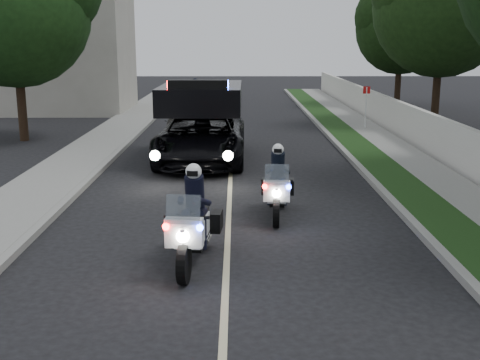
# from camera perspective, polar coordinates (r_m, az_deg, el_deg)

# --- Properties ---
(ground) EXTENTS (120.00, 120.00, 0.00)m
(ground) POSITION_cam_1_polar(r_m,az_deg,el_deg) (9.90, -1.42, -11.10)
(ground) COLOR black
(ground) RESTS_ON ground
(curb_right) EXTENTS (0.20, 60.00, 0.15)m
(curb_right) POSITION_cam_1_polar(r_m,az_deg,el_deg) (19.83, 11.06, 1.27)
(curb_right) COLOR gray
(curb_right) RESTS_ON ground
(grass_verge) EXTENTS (1.20, 60.00, 0.16)m
(grass_verge) POSITION_cam_1_polar(r_m,az_deg,el_deg) (19.98, 13.03, 1.27)
(grass_verge) COLOR #193814
(grass_verge) RESTS_ON ground
(sidewalk_right) EXTENTS (1.40, 60.00, 0.16)m
(sidewalk_right) POSITION_cam_1_polar(r_m,az_deg,el_deg) (20.32, 16.60, 1.26)
(sidewalk_right) COLOR gray
(sidewalk_right) RESTS_ON ground
(property_wall) EXTENTS (0.22, 60.00, 1.50)m
(property_wall) POSITION_cam_1_polar(r_m,az_deg,el_deg) (20.52, 19.40, 3.08)
(property_wall) COLOR beige
(property_wall) RESTS_ON ground
(curb_left) EXTENTS (0.20, 60.00, 0.15)m
(curb_left) POSITION_cam_1_polar(r_m,az_deg,el_deg) (19.91, -12.76, 1.24)
(curb_left) COLOR gray
(curb_left) RESTS_ON ground
(sidewalk_left) EXTENTS (2.00, 60.00, 0.16)m
(sidewalk_left) POSITION_cam_1_polar(r_m,az_deg,el_deg) (20.18, -15.81, 1.23)
(sidewalk_left) COLOR gray
(sidewalk_left) RESTS_ON ground
(building_far) EXTENTS (8.00, 6.00, 7.00)m
(building_far) POSITION_cam_1_polar(r_m,az_deg,el_deg) (36.49, -16.89, 11.68)
(building_far) COLOR #A8A396
(building_far) RESTS_ON ground
(lane_marking) EXTENTS (0.12, 50.00, 0.01)m
(lane_marking) POSITION_cam_1_polar(r_m,az_deg,el_deg) (19.46, -0.87, 1.08)
(lane_marking) COLOR #BFB78C
(lane_marking) RESTS_ON ground
(police_moto_left) EXTENTS (0.99, 2.27, 1.87)m
(police_moto_left) POSITION_cam_1_polar(r_m,az_deg,el_deg) (11.37, -4.37, -7.85)
(police_moto_left) COLOR white
(police_moto_left) RESTS_ON ground
(police_moto_right) EXTENTS (0.87, 2.06, 1.71)m
(police_moto_right) POSITION_cam_1_polar(r_m,az_deg,el_deg) (14.31, 3.49, -3.40)
(police_moto_right) COLOR white
(police_moto_right) RESTS_ON ground
(police_suv) EXTENTS (2.97, 6.26, 3.02)m
(police_suv) POSITION_cam_1_polar(r_m,az_deg,el_deg) (20.70, -3.61, 1.77)
(police_suv) COLOR black
(police_suv) RESTS_ON ground
(bicycle) EXTENTS (0.62, 1.67, 0.86)m
(bicycle) POSITION_cam_1_polar(r_m,az_deg,el_deg) (35.24, -4.21, 6.46)
(bicycle) COLOR black
(bicycle) RESTS_ON ground
(cyclist) EXTENTS (0.65, 0.47, 1.70)m
(cyclist) POSITION_cam_1_polar(r_m,az_deg,el_deg) (35.24, -4.21, 6.46)
(cyclist) COLOR black
(cyclist) RESTS_ON ground
(sign_post) EXTENTS (0.33, 0.33, 2.07)m
(sign_post) POSITION_cam_1_polar(r_m,az_deg,el_deg) (28.10, 11.66, 4.53)
(sign_post) COLOR #A20B1B
(sign_post) RESTS_ON ground
(tree_right_d) EXTENTS (8.23, 8.23, 10.60)m
(tree_right_d) POSITION_cam_1_polar(r_m,az_deg,el_deg) (30.60, 17.76, 4.87)
(tree_right_d) COLOR #1C3A13
(tree_right_d) RESTS_ON ground
(tree_right_e) EXTENTS (7.07, 7.07, 9.07)m
(tree_right_e) POSITION_cam_1_polar(r_m,az_deg,el_deg) (38.86, 14.51, 6.70)
(tree_right_e) COLOR black
(tree_right_e) RESTS_ON ground
(tree_left_near) EXTENTS (6.17, 6.17, 9.97)m
(tree_left_near) POSITION_cam_1_polar(r_m,az_deg,el_deg) (26.44, -19.60, 3.52)
(tree_left_near) COLOR #183B13
(tree_left_near) RESTS_ON ground
(tree_left_far) EXTENTS (6.28, 6.28, 8.80)m
(tree_left_far) POSITION_cam_1_polar(r_m,az_deg,el_deg) (37.31, -15.24, 6.41)
(tree_left_far) COLOR #193510
(tree_left_far) RESTS_ON ground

